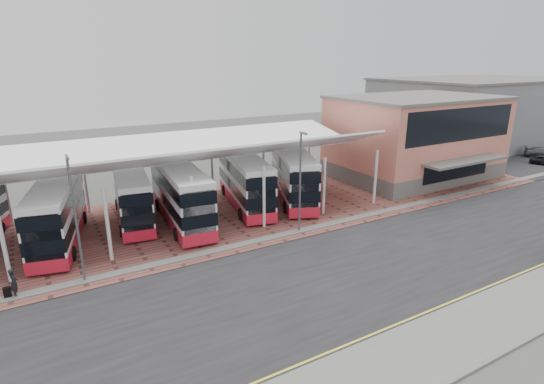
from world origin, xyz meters
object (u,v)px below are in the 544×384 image
object	(u,v)px
bus_2	(132,196)
bus_4	(245,181)
pedestrian	(14,283)
bus_3	(181,195)
carpark_car_b	(544,153)
terminal	(415,137)
bus_1	(57,214)
bus_5	(293,176)

from	to	relation	value
bus_2	bus_4	world-z (taller)	bus_4
bus_4	bus_2	bearing A→B (deg)	-174.93
pedestrian	bus_3	bearing A→B (deg)	-78.41
bus_4	carpark_car_b	world-z (taller)	bus_4
terminal	bus_3	xyz separation A→B (m)	(-28.48, -0.99, -2.21)
bus_3	bus_4	distance (m)	6.63
bus_4	pedestrian	xyz separation A→B (m)	(-18.76, -7.72, -1.47)
bus_3	carpark_car_b	size ratio (longest dim) A/B	2.45
terminal	bus_1	world-z (taller)	terminal
bus_4	bus_1	bearing A→B (deg)	-165.27
bus_5	carpark_car_b	bearing A→B (deg)	19.45
pedestrian	carpark_car_b	world-z (taller)	pedestrian
bus_4	bus_5	distance (m)	4.89
bus_2	bus_3	size ratio (longest dim) A/B	0.91
terminal	bus_5	size ratio (longest dim) A/B	1.56
bus_3	bus_4	xyz separation A→B (m)	(6.53, 1.14, -0.05)
bus_1	bus_2	world-z (taller)	bus_1
bus_4	bus_5	bearing A→B (deg)	3.46
bus_2	pedestrian	bearing A→B (deg)	-126.49
terminal	pedestrian	xyz separation A→B (m)	(-40.71, -7.57, -3.72)
bus_4	carpark_car_b	xyz separation A→B (m)	(44.85, -2.88, -1.62)
terminal	carpark_car_b	size ratio (longest dim) A/B	3.79
bus_5	carpark_car_b	xyz separation A→B (m)	(40.02, -2.13, -1.66)
terminal	bus_4	bearing A→B (deg)	179.62
terminal	bus_1	size ratio (longest dim) A/B	1.60
bus_2	bus_4	distance (m)	10.07
terminal	bus_2	world-z (taller)	terminal
bus_1	pedestrian	world-z (taller)	bus_1
bus_2	pedestrian	world-z (taller)	bus_2
carpark_car_b	bus_2	bearing A→B (deg)	141.12
bus_1	bus_2	size ratio (longest dim) A/B	1.06
bus_1	bus_5	size ratio (longest dim) A/B	0.97
bus_5	pedestrian	size ratio (longest dim) A/B	6.70
bus_2	pedestrian	size ratio (longest dim) A/B	6.15
bus_5	carpark_car_b	distance (m)	40.11
bus_2	bus_1	bearing A→B (deg)	-153.75
carpark_car_b	bus_4	bearing A→B (deg)	141.77
terminal	bus_1	bearing A→B (deg)	-179.21
bus_1	bus_2	bearing A→B (deg)	31.03
bus_4	pedestrian	world-z (taller)	bus_4
bus_1	bus_5	xyz separation A→B (m)	(20.62, -0.09, 0.10)
bus_4	carpark_car_b	distance (m)	44.97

